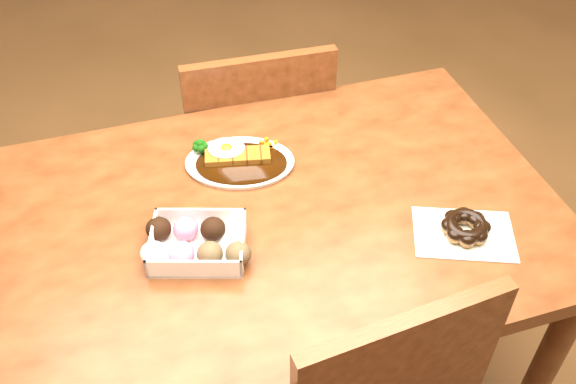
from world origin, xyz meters
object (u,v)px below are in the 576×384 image
object	(u,v)px
chair_far	(254,149)
donut_box	(195,243)
katsu_curry_plate	(238,160)
table	(277,242)
pon_de_ring	(465,228)

from	to	relation	value
chair_far	donut_box	bearing A→B (deg)	68.31
chair_far	katsu_curry_plate	distance (m)	0.48
table	pon_de_ring	size ratio (longest dim) A/B	4.98
katsu_curry_plate	donut_box	world-z (taller)	donut_box
chair_far	katsu_curry_plate	size ratio (longest dim) A/B	3.08
chair_far	donut_box	xyz separation A→B (m)	(-0.27, -0.60, 0.30)
katsu_curry_plate	table	bearing A→B (deg)	-76.81
table	katsu_curry_plate	distance (m)	0.21
table	donut_box	world-z (taller)	donut_box
table	chair_far	distance (m)	0.57
table	katsu_curry_plate	size ratio (longest dim) A/B	4.25
chair_far	katsu_curry_plate	world-z (taller)	chair_far
table	chair_far	size ratio (longest dim) A/B	1.38
table	pon_de_ring	xyz separation A→B (m)	(0.35, -0.18, 0.12)
table	chair_far	world-z (taller)	chair_far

